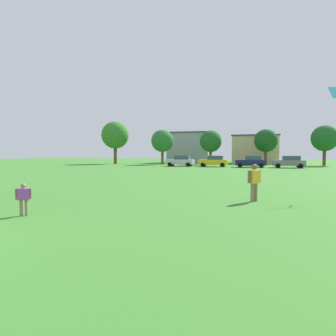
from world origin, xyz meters
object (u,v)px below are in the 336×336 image
tree_right (266,141)px  tree_far_right (325,138)px  child_kite_flyer (23,196)px  parked_car_silver_0 (181,161)px  tree_center (211,141)px  tree_left (162,141)px  parked_car_navy_2 (251,161)px  parked_car_yellow_1 (214,161)px  adult_bystander (254,179)px  parked_car_gray_3 (289,162)px  tree_far_left (115,135)px

tree_right → tree_far_right: tree_far_right is taller
child_kite_flyer → tree_far_right: bearing=34.6°
parked_car_silver_0 → tree_center: bearing=-109.8°
parked_car_silver_0 → tree_right: size_ratio=0.68×
parked_car_silver_0 → tree_left: 8.74m
parked_car_silver_0 → parked_car_navy_2: (10.72, -0.81, 0.00)m
parked_car_yellow_1 → parked_car_navy_2: bearing=172.5°
tree_left → tree_center: bearing=21.3°
adult_bystander → parked_car_navy_2: parked_car_navy_2 is taller
parked_car_yellow_1 → parked_car_navy_2: same height
tree_center → child_kite_flyer: bearing=-90.1°
child_kite_flyer → parked_car_yellow_1: size_ratio=0.25×
parked_car_yellow_1 → tree_far_right: size_ratio=0.65×
adult_bystander → parked_car_gray_3: parked_car_gray_3 is taller
child_kite_flyer → tree_right: (9.78, 47.31, 3.63)m
tree_left → tree_right: (18.09, 3.40, -0.03)m
child_kite_flyer → parked_car_silver_0: size_ratio=0.25×
tree_far_right → adult_bystander: bearing=-105.8°
parked_car_gray_3 → tree_far_left: (-30.49, 7.92, 4.68)m
parked_car_gray_3 → tree_right: bearing=-75.9°
child_kite_flyer → tree_left: (-8.31, 43.90, 3.66)m
parked_car_gray_3 → tree_far_right: size_ratio=0.65×
parked_car_gray_3 → tree_left: bearing=-19.2°
parked_car_yellow_1 → tree_center: bearing=-79.9°
parked_car_navy_2 → parked_car_gray_3: same height
parked_car_navy_2 → adult_bystander: bearing=90.0°
adult_bystander → parked_car_silver_0: size_ratio=0.37×
tree_far_right → tree_center: bearing=175.9°
child_kite_flyer → tree_center: tree_center is taller
parked_car_yellow_1 → parked_car_navy_2: (5.53, -0.73, 0.00)m
adult_bystander → parked_car_silver_0: bearing=56.1°
adult_bystander → child_kite_flyer: bearing=162.4°
parked_car_gray_3 → tree_right: (-2.68, 10.65, 3.41)m
parked_car_navy_2 → parked_car_gray_3: size_ratio=1.00×
tree_far_left → tree_right: (27.81, 2.73, -1.27)m
parked_car_yellow_1 → tree_center: size_ratio=0.68×
parked_car_silver_0 → adult_bystander: bearing=108.3°
parked_car_gray_3 → tree_far_left: 31.85m
parked_car_navy_2 → tree_center: size_ratio=0.68×
adult_bystander → parked_car_yellow_1: parked_car_yellow_1 is taller
tree_right → tree_far_right: 9.24m
tree_center → parked_car_navy_2: bearing=-55.2°
parked_car_yellow_1 → tree_far_left: 21.57m
tree_far_left → child_kite_flyer: bearing=-68.0°
child_kite_flyer → adult_bystander: size_ratio=0.67×
child_kite_flyer → parked_car_navy_2: bearing=45.8°
child_kite_flyer → tree_center: bearing=57.0°
parked_car_yellow_1 → parked_car_gray_3: size_ratio=1.00×
child_kite_flyer → parked_car_silver_0: bearing=62.2°
adult_bystander → parked_car_gray_3: (5.13, 31.59, -0.09)m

